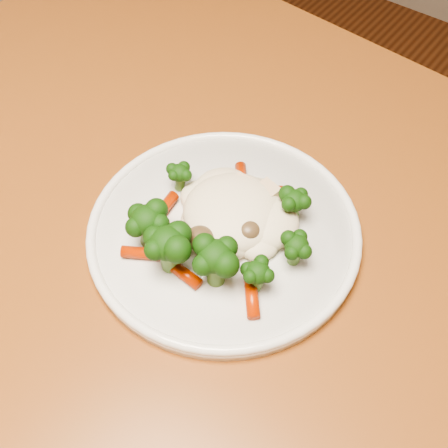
# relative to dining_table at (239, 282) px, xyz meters

# --- Properties ---
(dining_table) EXTENTS (1.15, 0.81, 0.75)m
(dining_table) POSITION_rel_dining_table_xyz_m (0.00, 0.00, 0.00)
(dining_table) COLOR #975322
(dining_table) RESTS_ON ground
(plate) EXTENTS (0.27, 0.27, 0.01)m
(plate) POSITION_rel_dining_table_xyz_m (-0.01, -0.02, 0.12)
(plate) COLOR white
(plate) RESTS_ON dining_table
(meal) EXTENTS (0.18, 0.17, 0.05)m
(meal) POSITION_rel_dining_table_xyz_m (-0.00, -0.03, 0.15)
(meal) COLOR #F7E8C6
(meal) RESTS_ON plate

